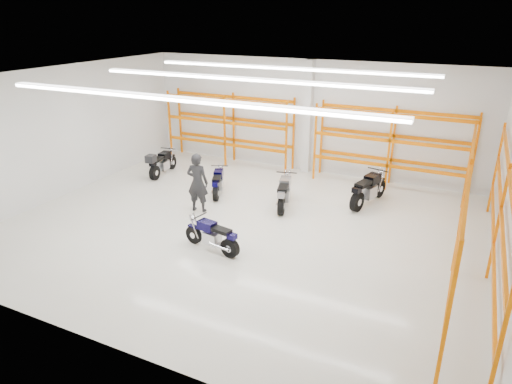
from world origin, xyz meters
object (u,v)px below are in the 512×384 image
at_px(motorcycle_main, 214,237).
at_px(motorcycle_back_c, 284,193).
at_px(standing_man, 198,183).
at_px(motorcycle_back_a, 161,164).
at_px(motorcycle_back_d, 367,190).
at_px(motorcycle_back_b, 218,183).
at_px(structural_column, 308,118).

distance_m(motorcycle_main, motorcycle_back_c, 3.73).
relative_size(motorcycle_back_c, standing_man, 1.06).
xyz_separation_m(motorcycle_back_a, motorcycle_back_d, (8.17, 0.58, 0.02)).
relative_size(motorcycle_back_a, standing_man, 1.05).
distance_m(motorcycle_main, motorcycle_back_d, 5.94).
height_order(motorcycle_back_a, motorcycle_back_d, motorcycle_back_d).
relative_size(motorcycle_back_d, standing_man, 1.14).
bearing_deg(motorcycle_main, motorcycle_back_b, 118.44).
bearing_deg(motorcycle_back_d, structural_column, 141.42).
bearing_deg(motorcycle_back_d, motorcycle_back_c, -150.74).
xyz_separation_m(motorcycle_back_a, standing_man, (3.24, -2.33, 0.48)).
bearing_deg(structural_column, motorcycle_back_b, -117.04).
height_order(motorcycle_back_a, motorcycle_back_c, motorcycle_back_a).
xyz_separation_m(motorcycle_back_c, structural_column, (-0.62, 3.88, 1.76)).
height_order(motorcycle_main, motorcycle_back_b, motorcycle_back_b).
bearing_deg(standing_man, motorcycle_back_c, -156.54).
height_order(motorcycle_back_b, standing_man, standing_man).
distance_m(motorcycle_back_a, motorcycle_back_d, 8.19).
xyz_separation_m(motorcycle_main, motorcycle_back_d, (3.06, 5.08, 0.09)).
distance_m(motorcycle_back_d, standing_man, 5.75).
relative_size(motorcycle_back_a, motorcycle_back_c, 0.99).
height_order(motorcycle_main, motorcycle_back_d, motorcycle_back_d).
bearing_deg(motorcycle_back_b, structural_column, 62.96).
xyz_separation_m(standing_man, structural_column, (1.82, 5.39, 1.26)).
xyz_separation_m(motorcycle_back_a, motorcycle_back_b, (3.09, -0.79, -0.08)).
bearing_deg(structural_column, motorcycle_back_d, -38.58).
distance_m(motorcycle_back_b, motorcycle_back_d, 5.26).
xyz_separation_m(motorcycle_back_b, structural_column, (1.97, 3.85, 1.81)).
bearing_deg(motorcycle_back_c, motorcycle_back_d, 29.26).
xyz_separation_m(motorcycle_main, standing_man, (-1.87, 2.17, 0.56)).
bearing_deg(motorcycle_back_d, motorcycle_back_a, -175.90).
bearing_deg(standing_man, motorcycle_back_b, -93.07).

